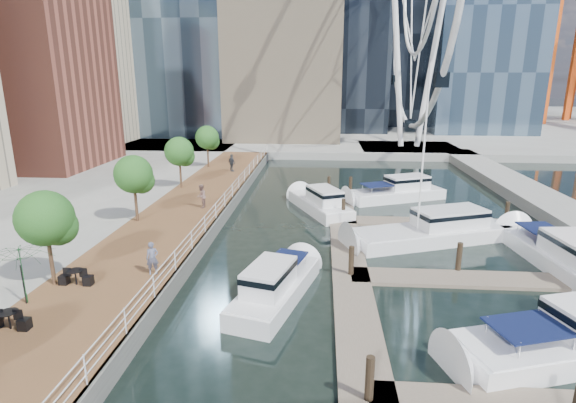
% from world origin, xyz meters
% --- Properties ---
extents(ground, '(520.00, 520.00, 0.00)m').
position_xyz_m(ground, '(0.00, 0.00, 0.00)').
color(ground, black).
rests_on(ground, ground).
extents(boardwalk, '(6.00, 60.00, 1.00)m').
position_xyz_m(boardwalk, '(-9.00, 15.00, 0.50)').
color(boardwalk, brown).
rests_on(boardwalk, ground).
extents(seawall, '(0.25, 60.00, 1.00)m').
position_xyz_m(seawall, '(-6.00, 15.00, 0.50)').
color(seawall, '#595954').
rests_on(seawall, ground).
extents(land_far, '(200.00, 114.00, 1.00)m').
position_xyz_m(land_far, '(0.00, 102.00, 0.50)').
color(land_far, gray).
rests_on(land_far, ground).
extents(breakwater, '(4.00, 60.00, 1.00)m').
position_xyz_m(breakwater, '(20.00, 20.00, 0.50)').
color(breakwater, gray).
rests_on(breakwater, ground).
extents(pier, '(14.00, 12.00, 1.00)m').
position_xyz_m(pier, '(14.00, 52.00, 0.50)').
color(pier, gray).
rests_on(pier, ground).
extents(railing, '(0.10, 60.00, 1.05)m').
position_xyz_m(railing, '(-6.10, 15.00, 1.52)').
color(railing, white).
rests_on(railing, boardwalk).
extents(floating_docks, '(16.00, 34.00, 2.60)m').
position_xyz_m(floating_docks, '(7.97, 9.98, 0.49)').
color(floating_docks, '#6D6051').
rests_on(floating_docks, ground).
extents(street_trees, '(2.60, 42.60, 4.60)m').
position_xyz_m(street_trees, '(-11.40, 14.00, 4.29)').
color(street_trees, '#3F2B1C').
rests_on(street_trees, ground).
extents(yacht_foreground, '(10.96, 5.83, 2.15)m').
position_xyz_m(yacht_foreground, '(11.23, 1.38, 0.00)').
color(yacht_foreground, white).
rests_on(yacht_foreground, ground).
extents(pedestrian_near, '(0.72, 0.60, 1.68)m').
position_xyz_m(pedestrian_near, '(-7.08, 5.49, 1.84)').
color(pedestrian_near, '#4E5269').
rests_on(pedestrian_near, boardwalk).
extents(pedestrian_mid, '(0.75, 0.93, 1.81)m').
position_xyz_m(pedestrian_mid, '(-7.81, 17.61, 1.91)').
color(pedestrian_mid, '#816059').
rests_on(pedestrian_mid, boardwalk).
extents(pedestrian_far, '(1.09, 1.09, 1.86)m').
position_xyz_m(pedestrian_far, '(-8.25, 31.68, 1.93)').
color(pedestrian_far, '#2E333A').
rests_on(pedestrian_far, boardwalk).
extents(moored_yachts, '(20.21, 37.19, 11.50)m').
position_xyz_m(moored_yachts, '(8.18, 12.79, 0.00)').
color(moored_yachts, silver).
rests_on(moored_yachts, ground).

